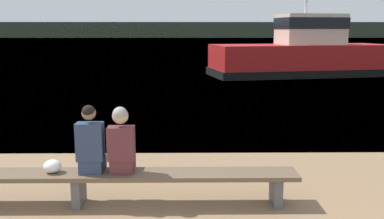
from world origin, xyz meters
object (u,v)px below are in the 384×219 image
Objects in this scene: person_left at (91,144)px; person_right at (122,143)px; bench_main at (78,179)px; tugboat_red at (303,56)px; shopping_bag at (52,166)px.

person_right is at bearing -0.21° from person_left.
bench_main is 0.61× the size of tugboat_red.
person_right is 3.81× the size of shopping_bag.
person_left is 1.03× the size of person_right.
bench_main is 24.85× the size of shopping_bag.
tugboat_red is (7.70, 17.61, 0.15)m from person_left.
bench_main is 0.41m from shopping_bag.
tugboat_red reaches higher than person_right.
shopping_bag is at bearing 143.62° from tugboat_red.
tugboat_red reaches higher than person_left.
person_right is 0.09× the size of tugboat_red.
person_left is at bearing 145.13° from tugboat_red.
tugboat_red is (8.26, 17.61, 0.47)m from shopping_bag.
person_left is 3.90× the size of shopping_bag.
tugboat_red is (7.90, 17.62, 0.66)m from bench_main.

